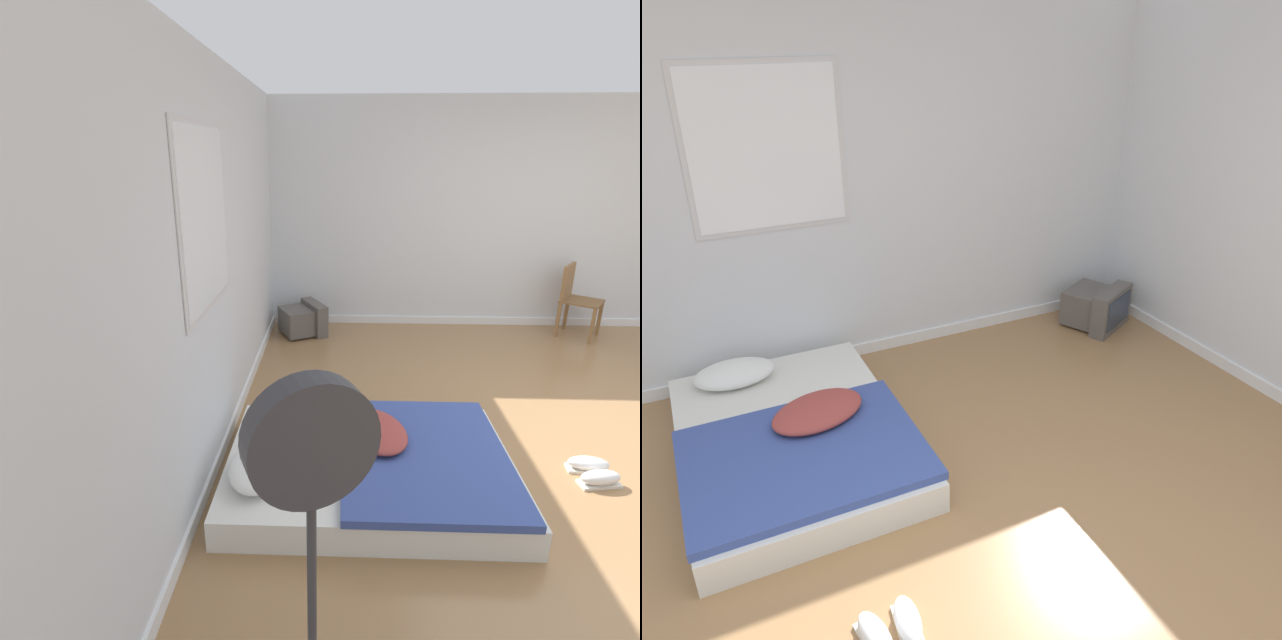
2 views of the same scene
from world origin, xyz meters
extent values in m
cube|color=silver|center=(0.00, 2.88, 1.30)|extent=(7.58, 0.06, 2.60)
cube|color=white|center=(0.00, 2.84, 0.04)|extent=(7.58, 0.02, 0.09)
cube|color=silver|center=(-0.33, 2.84, 1.64)|extent=(1.03, 0.01, 1.09)
cube|color=white|center=(-0.33, 2.84, 1.64)|extent=(0.96, 0.01, 1.02)
cube|color=silver|center=(-0.56, 1.84, 0.09)|extent=(1.28, 1.78, 0.19)
ellipsoid|color=white|center=(-0.78, 2.51, 0.26)|extent=(0.52, 0.34, 0.14)
cube|color=#384C93|center=(-0.55, 1.51, 0.21)|extent=(1.30, 1.03, 0.05)
ellipsoid|color=#993D38|center=(-0.40, 1.80, 0.28)|extent=(0.66, 0.54, 0.11)
cube|color=#56514C|center=(2.13, 2.53, 0.17)|extent=(0.50, 0.46, 0.29)
cube|color=#56514C|center=(2.23, 2.33, 0.18)|extent=(0.50, 0.34, 0.36)
cube|color=#283342|center=(2.26, 2.27, 0.19)|extent=(0.37, 0.19, 0.26)
ellipsoid|color=white|center=(-0.54, 0.38, 0.06)|extent=(0.15, 0.27, 0.09)
cube|color=silver|center=(-0.39, 0.39, 0.01)|extent=(0.13, 0.27, 0.02)
ellipsoid|color=white|center=(-0.39, 0.39, 0.06)|extent=(0.14, 0.27, 0.09)
camera|label=1|loc=(-3.27, 2.05, 2.01)|focal=28.00mm
camera|label=2|loc=(-0.99, -1.37, 2.42)|focal=35.00mm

